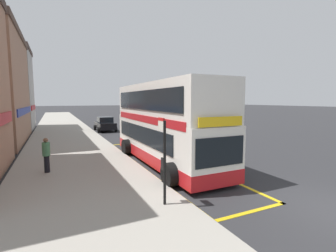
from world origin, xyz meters
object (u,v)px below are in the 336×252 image
parked_car_white_distant (164,121)px  pedestrian_waiting_near_sign (46,154)px  parked_car_black_kerbside (105,124)px  double_decker_bus (164,126)px  parked_car_silver_across (141,117)px  bus_stop_sign (164,154)px

parked_car_white_distant → pedestrian_waiting_near_sign: (-13.12, -15.52, 0.22)m
parked_car_white_distant → parked_car_black_kerbside: bearing=179.0°
double_decker_bus → pedestrian_waiting_near_sign: 5.99m
parked_car_white_distant → parked_car_silver_across: bearing=87.6°
double_decker_bus → parked_car_white_distant: 17.39m
parked_car_silver_across → pedestrian_waiting_near_sign: bearing=-118.2°
double_decker_bus → parked_car_white_distant: double_decker_bus is taller
double_decker_bus → bus_stop_sign: (-2.37, -5.21, -0.29)m
parked_car_silver_across → parked_car_black_kerbside: bearing=-128.6°
pedestrian_waiting_near_sign → parked_car_silver_across: bearing=62.2°
bus_stop_sign → parked_car_black_kerbside: bearing=84.2°
parked_car_black_kerbside → double_decker_bus: bearing=-91.8°
parked_car_white_distant → bus_stop_sign: bearing=-116.2°
double_decker_bus → pedestrian_waiting_near_sign: double_decker_bus is taller
parked_car_silver_across → parked_car_black_kerbside: same height
double_decker_bus → parked_car_black_kerbside: size_ratio=2.40×
bus_stop_sign → pedestrian_waiting_near_sign: 6.53m
bus_stop_sign → parked_car_silver_across: (9.75, 30.57, -0.97)m
parked_car_black_kerbside → pedestrian_waiting_near_sign: size_ratio=2.58×
parked_car_silver_across → pedestrian_waiting_near_sign: (-13.26, -25.13, 0.22)m
parked_car_silver_across → parked_car_black_kerbside: (-7.63, -9.68, 0.00)m
double_decker_bus → parked_car_white_distant: size_ratio=2.40×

